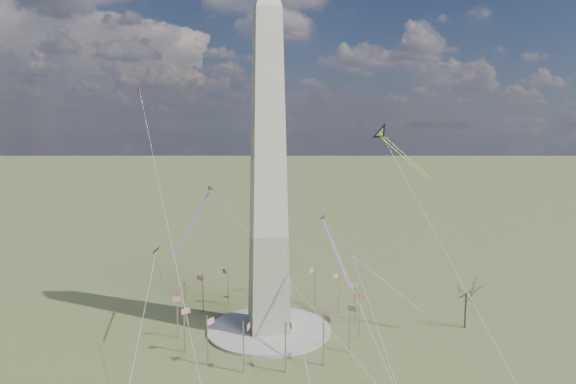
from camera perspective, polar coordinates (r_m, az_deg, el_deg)
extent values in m
plane|color=#4B5B2D|center=(155.08, -2.12, -15.16)|extent=(2000.00, 2000.00, 0.00)
cylinder|color=#B2B0A3|center=(154.92, -2.12, -15.02)|extent=(36.00, 36.00, 0.80)
cylinder|color=#AFB1B6|center=(158.52, 7.41, -12.19)|extent=(0.36, 0.36, 13.00)
cube|color=red|center=(157.99, 7.29, -10.22)|extent=(2.40, 0.08, 1.50)
cylinder|color=#AFB1B6|center=(166.90, 5.66, -11.14)|extent=(0.36, 0.36, 13.00)
cube|color=red|center=(166.26, 5.39, -9.29)|extent=(2.25, 0.99, 1.50)
cylinder|color=#AFB1B6|center=(173.20, 3.03, -10.42)|extent=(0.36, 0.36, 13.00)
cube|color=red|center=(172.29, 2.67, -8.67)|extent=(1.75, 1.75, 1.50)
cylinder|color=#AFB1B6|center=(176.70, -0.12, -10.04)|extent=(0.36, 0.36, 13.00)
cube|color=red|center=(175.44, -0.54, -8.36)|extent=(0.99, 2.25, 1.50)
cylinder|color=#AFB1B6|center=(177.06, -3.45, -10.02)|extent=(0.36, 0.36, 13.00)
cube|color=red|center=(175.38, -3.89, -8.39)|extent=(0.08, 2.40, 1.50)
cylinder|color=#AFB1B6|center=(174.22, -6.66, -10.35)|extent=(0.36, 0.36, 13.00)
cube|color=red|center=(172.13, -7.08, -8.73)|extent=(0.99, 2.25, 1.50)
cylinder|color=#AFB1B6|center=(168.50, -9.43, -11.03)|extent=(0.36, 0.36, 13.00)
cube|color=red|center=(166.00, -9.78, -9.40)|extent=(1.75, 1.75, 1.50)
cylinder|color=#AFB1B6|center=(160.49, -11.40, -12.03)|extent=(0.36, 0.36, 13.00)
cube|color=red|center=(157.68, -11.63, -10.36)|extent=(2.25, 0.99, 1.50)
cylinder|color=#AFB1B6|center=(151.18, -12.19, -13.29)|extent=(0.36, 0.36, 13.00)
cube|color=red|center=(148.17, -12.26, -11.55)|extent=(2.40, 0.08, 1.50)
cylinder|color=#AFB1B6|center=(141.87, -11.44, -14.69)|extent=(0.36, 0.36, 13.00)
cube|color=red|center=(138.84, -11.29, -12.84)|extent=(2.25, 0.99, 1.50)
cylinder|color=#AFB1B6|center=(134.11, -8.96, -15.97)|extent=(0.36, 0.36, 13.00)
cube|color=red|center=(131.28, -8.58, -13.99)|extent=(1.75, 1.75, 1.50)
cylinder|color=#AFB1B6|center=(129.46, -4.97, -16.80)|extent=(0.36, 0.36, 13.00)
cube|color=red|center=(127.04, -4.41, -14.68)|extent=(0.99, 2.25, 1.50)
cylinder|color=#AFB1B6|center=(128.98, -0.27, -16.87)|extent=(0.36, 0.36, 13.00)
cube|color=red|center=(127.11, 0.32, -14.64)|extent=(0.08, 2.40, 1.50)
cylinder|color=#AFB1B6|center=(132.77, 3.96, -16.15)|extent=(0.36, 0.36, 13.00)
cube|color=red|center=(131.49, 4.44, -13.89)|extent=(0.99, 2.25, 1.50)
cylinder|color=#AFB1B6|center=(139.97, 6.80, -14.90)|extent=(0.36, 0.36, 13.00)
cube|color=red|center=(139.14, 7.08, -12.71)|extent=(1.75, 1.75, 1.50)
cylinder|color=#AFB1B6|center=(149.08, 7.90, -13.49)|extent=(0.36, 0.36, 13.00)
cube|color=red|center=(148.50, 7.97, -11.40)|extent=(2.25, 0.99, 1.50)
cylinder|color=#4D3B2E|center=(163.81, 19.11, -12.35)|extent=(0.49, 0.49, 10.54)
cube|color=#FFAF0D|center=(159.19, 13.08, 3.85)|extent=(9.41, 14.21, 11.67)
cube|color=#FFAF0D|center=(157.41, 12.66, 3.83)|extent=(9.41, 14.21, 11.67)
cube|color=navy|center=(143.70, -14.43, -6.28)|extent=(2.17, 2.96, 2.24)
cube|color=red|center=(144.60, -14.38, -7.70)|extent=(2.46, 1.87, 7.73)
cube|color=red|center=(132.76, 5.32, -6.64)|extent=(1.97, 19.66, 12.32)
cube|color=red|center=(140.99, -10.60, -3.33)|extent=(10.61, 19.57, 13.63)
cube|color=red|center=(158.16, 10.92, -9.92)|extent=(16.65, 14.58, 13.49)
cube|color=red|center=(182.24, -16.20, 10.94)|extent=(1.64, 2.33, 1.76)
cube|color=red|center=(182.13, -16.18, 10.33)|extent=(1.24, 1.25, 4.04)
cube|color=white|center=(191.54, -3.26, 7.40)|extent=(1.35, 1.51, 1.51)
cube|color=white|center=(191.55, -3.26, 6.91)|extent=(0.40, 1.32, 3.46)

